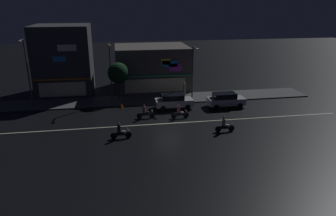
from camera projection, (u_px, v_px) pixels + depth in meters
The scene contains 17 objects.
ground_plane at pixel (168, 123), 31.43m from camera, with size 140.00×140.00×0.00m, color black.
lane_divider_stripe at pixel (168, 123), 31.43m from camera, with size 37.01×0.16×0.01m, color beige.
sidewalk_far at pixel (157, 99), 39.12m from camera, with size 38.96×4.10×0.14m, color #424447.
storefront_left_block at pixel (152, 67), 43.65m from camera, with size 9.95×7.79×5.96m.
storefront_center_block at pixel (64, 60), 40.96m from camera, with size 7.09×6.93×8.92m.
streetlamp_west at pixel (27, 68), 34.53m from camera, with size 0.44×1.64×7.81m.
streetlamp_mid at pixel (110, 67), 37.12m from camera, with size 0.44×1.64×7.05m.
streetlamp_east at pixel (193, 68), 37.93m from camera, with size 0.44×1.64×6.56m.
pedestrian_on_sidewalk at pixel (184, 89), 40.19m from camera, with size 0.37×0.37×1.78m.
street_tree at pixel (118, 73), 38.03m from camera, with size 2.59×2.59×4.58m.
parked_car_near_kerb at pixel (174, 101), 35.75m from camera, with size 4.30×1.98×1.67m.
parked_car_trailing at pixel (226, 100), 36.25m from camera, with size 4.30×1.98×1.67m.
motorcycle_lead at pixel (120, 132), 27.81m from camera, with size 1.90×0.60×1.52m.
motorcycle_following at pixel (224, 125), 29.27m from camera, with size 1.90×0.60×1.52m.
motorcycle_opposite_lane at pixel (179, 112), 32.69m from camera, with size 1.90×0.60×1.52m.
motorcycle_trailing_far at pixel (145, 112), 32.70m from camera, with size 1.90×0.60×1.52m.
traffic_cone at pixel (121, 105), 36.05m from camera, with size 0.36×0.36×0.55m, color orange.
Camera 1 is at (-4.84, -28.83, 11.66)m, focal length 33.15 mm.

